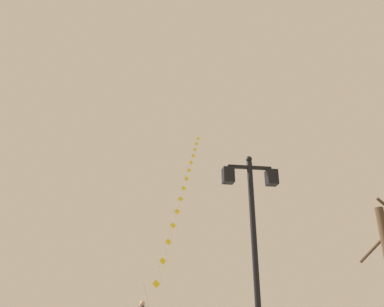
# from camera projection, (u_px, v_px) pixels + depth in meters

# --- Properties ---
(twin_lantern_lamp_post) EXTENTS (1.45, 0.28, 5.27)m
(twin_lantern_lamp_post) POSITION_uv_depth(u_px,v_px,m) (253.00, 218.00, 9.06)
(twin_lantern_lamp_post) COLOR black
(twin_lantern_lamp_post) RESTS_ON ground_plane
(kite_train) EXTENTS (6.64, 21.27, 19.89)m
(kite_train) POSITION_uv_depth(u_px,v_px,m) (184.00, 189.00, 30.67)
(kite_train) COLOR brown
(kite_train) RESTS_ON ground_plane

